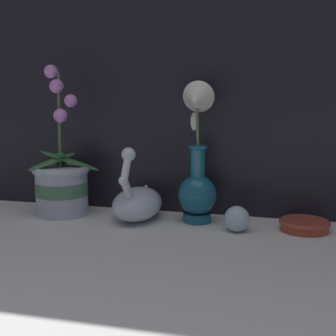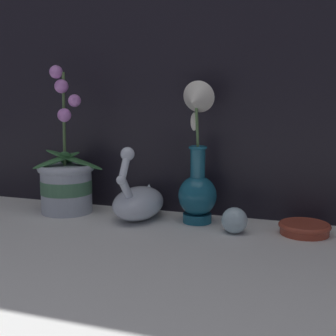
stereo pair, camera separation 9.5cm
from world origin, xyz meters
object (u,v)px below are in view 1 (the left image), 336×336
at_px(swan_figurine, 138,201).
at_px(glass_sphere, 237,219).
at_px(blue_vase, 197,171).
at_px(orchid_potted_plant, 62,182).
at_px(amber_dish, 304,224).

distance_m(swan_figurine, glass_sphere, 0.26).
height_order(blue_vase, glass_sphere, blue_vase).
xyz_separation_m(orchid_potted_plant, amber_dish, (0.62, 0.01, -0.07)).
height_order(swan_figurine, glass_sphere, swan_figurine).
distance_m(orchid_potted_plant, swan_figurine, 0.21).
bearing_deg(glass_sphere, blue_vase, 153.17).
relative_size(orchid_potted_plant, glass_sphere, 6.45).
bearing_deg(glass_sphere, orchid_potted_plant, 174.98).
bearing_deg(blue_vase, orchid_potted_plant, -178.02).
distance_m(swan_figurine, amber_dish, 0.41).
xyz_separation_m(glass_sphere, amber_dish, (0.15, 0.05, -0.02)).
distance_m(orchid_potted_plant, glass_sphere, 0.47).
height_order(swan_figurine, blue_vase, blue_vase).
distance_m(orchid_potted_plant, blue_vase, 0.36).
xyz_separation_m(swan_figurine, glass_sphere, (0.26, -0.04, -0.02)).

